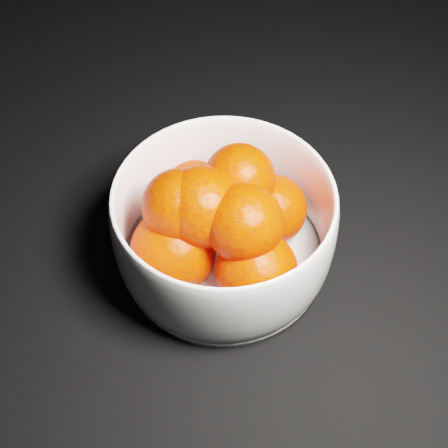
{
  "coord_description": "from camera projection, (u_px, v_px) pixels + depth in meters",
  "views": [
    {
      "loc": [
        0.26,
        -0.12,
        0.53
      ],
      "look_at": [
        0.25,
        0.25,
        0.06
      ],
      "focal_mm": 50.0,
      "sensor_mm": 36.0,
      "label": 1
    }
  ],
  "objects": [
    {
      "name": "bowl",
      "position": [
        224.0,
        227.0,
        0.61
      ],
      "size": [
        0.22,
        0.22,
        0.11
      ],
      "rotation": [
        0.0,
        0.0,
        0.07
      ],
      "color": "white",
      "rests_on": "ground"
    },
    {
      "name": "orange_pile",
      "position": [
        219.0,
        222.0,
        0.59
      ],
      "size": [
        0.17,
        0.17,
        0.12
      ],
      "color": "#FF2700",
      "rests_on": "bowl"
    }
  ]
}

